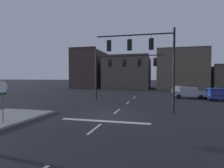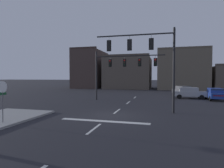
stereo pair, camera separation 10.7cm
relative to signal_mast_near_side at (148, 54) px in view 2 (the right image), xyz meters
The scene contains 10 objects.
ground_plane 6.26m from the signal_mast_near_side, 139.56° to the right, with size 400.00×400.00×0.00m, color #232328.
stop_bar_paint 7.24m from the signal_mast_near_side, 122.25° to the right, with size 6.40×0.50×0.01m, color silver.
lane_centreline 5.81m from the signal_mast_near_side, behind, with size 0.16×26.40×0.01m.
signal_mast_near_side is the anchor object (origin of this frame).
signal_mast_far_side 8.34m from the signal_mast_near_side, 120.21° to the left, with size 9.07×0.53×6.59m.
stop_sign 11.58m from the signal_mast_near_side, 142.24° to the right, with size 0.76×0.64×2.83m.
car_lot_nearside 17.56m from the signal_mast_near_side, 74.21° to the left, with size 3.26×4.75×1.61m.
car_lot_middle 14.38m from the signal_mast_near_side, 53.58° to the left, with size 2.03×4.50×1.61m.
car_lot_farside 13.81m from the signal_mast_near_side, 67.37° to the left, with size 4.49×1.99×1.61m.
building_row 34.79m from the signal_mast_near_side, 94.73° to the left, with size 43.13×13.23×11.01m.
Camera 2 is at (3.85, -14.44, 3.07)m, focal length 30.09 mm.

